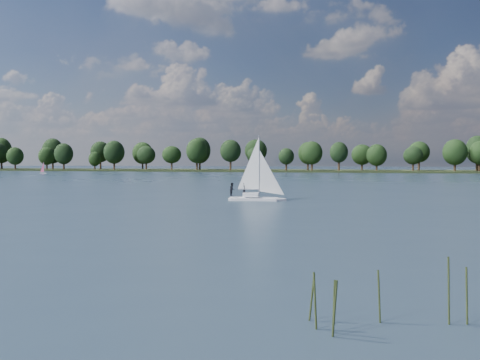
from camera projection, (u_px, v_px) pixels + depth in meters
name	position (u px, v px, depth m)	size (l,w,h in m)	color
ground	(367.00, 181.00, 122.61)	(700.00, 700.00, 0.00)	#233342
far_shore	(377.00, 172.00, 230.41)	(660.00, 40.00, 1.50)	black
sailboat	(254.00, 182.00, 62.41)	(6.22, 2.29, 8.00)	white
dinghy_pink	(44.00, 170.00, 203.95)	(2.94, 1.21, 4.66)	silver
treeline	(347.00, 154.00, 229.96)	(562.48, 73.43, 17.60)	black
reeds	(260.00, 279.00, 17.10)	(62.02, 9.92, 2.00)	#283316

